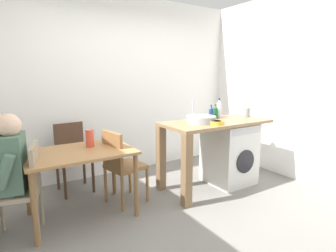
# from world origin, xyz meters

# --- Properties ---
(ground_plane) EXTENTS (5.46, 5.46, 0.00)m
(ground_plane) POSITION_xyz_m (0.00, 0.00, 0.00)
(ground_plane) COLOR slate
(wall_back) EXTENTS (4.60, 0.10, 2.70)m
(wall_back) POSITION_xyz_m (0.00, 1.75, 1.35)
(wall_back) COLOR white
(wall_back) RESTS_ON ground_plane
(wall_counter_side) EXTENTS (0.10, 3.80, 2.70)m
(wall_counter_side) POSITION_xyz_m (2.15, 0.00, 1.35)
(wall_counter_side) COLOR white
(wall_counter_side) RESTS_ON ground_plane
(dining_table) EXTENTS (1.10, 0.76, 0.74)m
(dining_table) POSITION_xyz_m (-0.85, 0.61, 0.64)
(dining_table) COLOR #9E7042
(dining_table) RESTS_ON ground_plane
(chair_person_seat) EXTENTS (0.48, 0.48, 0.90)m
(chair_person_seat) POSITION_xyz_m (-1.40, 0.50, 0.51)
(chair_person_seat) COLOR gray
(chair_person_seat) RESTS_ON ground_plane
(chair_opposite) EXTENTS (0.47, 0.47, 0.90)m
(chair_opposite) POSITION_xyz_m (-0.38, 0.65, 0.51)
(chair_opposite) COLOR olive
(chair_opposite) RESTS_ON ground_plane
(chair_spare_by_wall) EXTENTS (0.42, 0.42, 0.90)m
(chair_spare_by_wall) POSITION_xyz_m (-0.76, 1.39, 0.51)
(chair_spare_by_wall) COLOR #4C3323
(chair_spare_by_wall) RESTS_ON ground_plane
(seated_person) EXTENTS (0.54, 0.54, 1.20)m
(seated_person) POSITION_xyz_m (-1.56, 0.53, 0.67)
(seated_person) COLOR #595651
(seated_person) RESTS_ON ground_plane
(kitchen_counter) EXTENTS (1.50, 0.68, 0.92)m
(kitchen_counter) POSITION_xyz_m (0.73, 0.46, 0.76)
(kitchen_counter) COLOR olive
(kitchen_counter) RESTS_ON ground_plane
(washing_machine) EXTENTS (0.60, 0.61, 0.86)m
(washing_machine) POSITION_xyz_m (1.20, 0.45, 0.43)
(washing_machine) COLOR silver
(washing_machine) RESTS_ON ground_plane
(sink_basin) EXTENTS (0.38, 0.38, 0.09)m
(sink_basin) POSITION_xyz_m (0.67, 0.46, 0.97)
(sink_basin) COLOR #9EA0A5
(sink_basin) RESTS_ON kitchen_counter
(tap) EXTENTS (0.02, 0.02, 0.28)m
(tap) POSITION_xyz_m (0.67, 0.64, 1.06)
(tap) COLOR #B2B2B7
(tap) RESTS_ON kitchen_counter
(bottle_tall_green) EXTENTS (0.06, 0.06, 0.20)m
(bottle_tall_green) POSITION_xyz_m (0.98, 0.62, 1.01)
(bottle_tall_green) COLOR navy
(bottle_tall_green) RESTS_ON kitchen_counter
(bottle_squat_brown) EXTENTS (0.07, 0.07, 0.20)m
(bottle_squat_brown) POSITION_xyz_m (1.09, 0.65, 1.01)
(bottle_squat_brown) COLOR #19592D
(bottle_squat_brown) RESTS_ON kitchen_counter
(bottle_clear_small) EXTENTS (0.07, 0.07, 0.28)m
(bottle_clear_small) POSITION_xyz_m (1.18, 0.67, 1.05)
(bottle_clear_small) COLOR silver
(bottle_clear_small) RESTS_ON kitchen_counter
(mixing_bowl) EXTENTS (0.18, 0.18, 0.05)m
(mixing_bowl) POSITION_xyz_m (0.75, 0.26, 0.95)
(mixing_bowl) COLOR gold
(mixing_bowl) RESTS_ON kitchen_counter
(utensil_crock) EXTENTS (0.11, 0.11, 0.30)m
(utensil_crock) POSITION_xyz_m (1.57, 0.51, 0.99)
(utensil_crock) COLOR gray
(utensil_crock) RESTS_ON kitchen_counter
(vase) EXTENTS (0.09, 0.09, 0.20)m
(vase) POSITION_xyz_m (-0.70, 0.71, 0.84)
(vase) COLOR #D84C38
(vase) RESTS_ON dining_table
(scissors) EXTENTS (0.15, 0.06, 0.01)m
(scissors) POSITION_xyz_m (0.89, 0.36, 0.92)
(scissors) COLOR #B2B2B7
(scissors) RESTS_ON kitchen_counter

